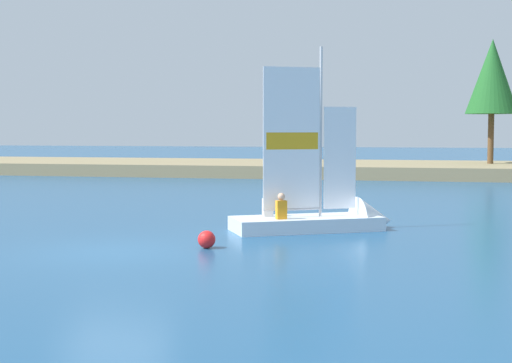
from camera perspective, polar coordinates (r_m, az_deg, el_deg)
ground_plane at (r=17.76m, az=-10.74°, el=-5.31°), size 200.00×200.00×0.00m
shore_bank at (r=47.23m, az=3.60°, el=1.02°), size 80.00×10.28×0.74m
shoreline_tree_left at (r=47.74m, az=17.62°, el=7.63°), size 3.14×3.14×7.55m
sailboat at (r=21.39m, az=6.03°, el=-2.72°), size 4.87×3.52×5.69m
channel_buoy at (r=17.98m, az=-3.80°, el=-4.45°), size 0.43×0.43×0.43m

